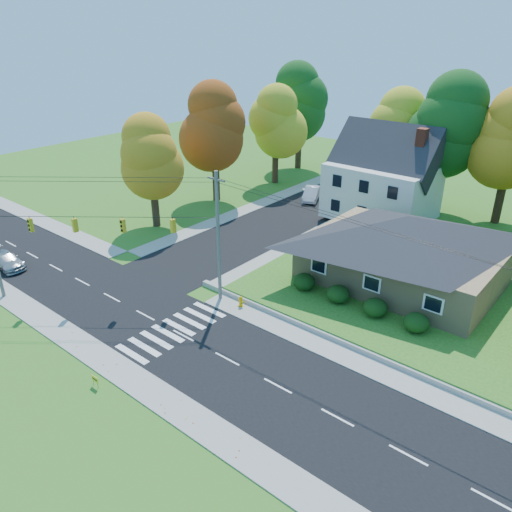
{
  "coord_description": "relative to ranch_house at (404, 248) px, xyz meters",
  "views": [
    {
      "loc": [
        21.69,
        -18.45,
        19.12
      ],
      "look_at": [
        -0.29,
        8.0,
        2.96
      ],
      "focal_mm": 35.0,
      "sensor_mm": 36.0,
      "label": 1
    }
  ],
  "objects": [
    {
      "name": "yard_sign",
      "position": [
        -8.07,
        -22.76,
        -2.75
      ],
      "size": [
        0.59,
        0.03,
        0.73
      ],
      "color": "black",
      "rests_on": "ground"
    },
    {
      "name": "sidewalk_north",
      "position": [
        -8.0,
        -11.0,
        -3.23
      ],
      "size": [
        90.0,
        2.0,
        0.08
      ],
      "primitive_type": "cube",
      "color": "#9C9A90",
      "rests_on": "ground"
    },
    {
      "name": "tree_west_2",
      "position": [
        -25.0,
        16.0,
        4.54
      ],
      "size": [
        6.72,
        6.72,
        12.51
      ],
      "color": "#3F2A19",
      "rests_on": "ground"
    },
    {
      "name": "tree_lot_1",
      "position": [
        -4.0,
        17.0,
        6.35
      ],
      "size": [
        7.84,
        7.84,
        14.6
      ],
      "color": "#3F2A19",
      "rests_on": "lawn"
    },
    {
      "name": "tree_west_3",
      "position": [
        -27.0,
        24.0,
        5.85
      ],
      "size": [
        7.84,
        7.84,
        14.6
      ],
      "color": "#3F2A19",
      "rests_on": "ground"
    },
    {
      "name": "lawn",
      "position": [
        5.0,
        5.0,
        -3.02
      ],
      "size": [
        30.0,
        30.0,
        0.5
      ],
      "primitive_type": "cube",
      "color": "#3D7923",
      "rests_on": "ground"
    },
    {
      "name": "tree_lot_0",
      "position": [
        -10.0,
        18.0,
        5.04
      ],
      "size": [
        6.72,
        6.72,
        12.51
      ],
      "color": "#3F2A19",
      "rests_on": "lawn"
    },
    {
      "name": "silver_sedan",
      "position": [
        -27.37,
        -18.6,
        -2.6
      ],
      "size": [
        4.45,
        1.84,
        1.29
      ],
      "primitive_type": "imported",
      "rotation": [
        0.0,
        0.0,
        1.56
      ],
      "color": "#A4A4A6",
      "rests_on": "road_main"
    },
    {
      "name": "hedge_row",
      "position": [
        -0.5,
        -6.2,
        -2.13
      ],
      "size": [
        10.7,
        1.7,
        1.27
      ],
      "color": "#163A10",
      "rests_on": "lawn"
    },
    {
      "name": "road_main",
      "position": [
        -8.0,
        -16.0,
        -3.26
      ],
      "size": [
        90.0,
        8.0,
        0.02
      ],
      "primitive_type": "cube",
      "color": "black",
      "rests_on": "ground"
    },
    {
      "name": "traffic_infrastructure",
      "position": [
        -8.15,
        -14.65,
        1.88
      ],
      "size": [
        38.1,
        10.66,
        10.0
      ],
      "color": "#666059",
      "rests_on": "ground"
    },
    {
      "name": "road_cross",
      "position": [
        -16.0,
        10.0,
        -3.25
      ],
      "size": [
        8.0,
        44.0,
        0.02
      ],
      "primitive_type": "cube",
      "color": "black",
      "rests_on": "ground"
    },
    {
      "name": "colonial_house",
      "position": [
        -7.96,
        12.0,
        1.32
      ],
      "size": [
        10.4,
        8.4,
        9.6
      ],
      "color": "silver",
      "rests_on": "lawn"
    },
    {
      "name": "tree_west_1",
      "position": [
        -26.0,
        6.0,
        5.2
      ],
      "size": [
        7.28,
        7.28,
        13.56
      ],
      "color": "#3F2A19",
      "rests_on": "ground"
    },
    {
      "name": "sidewalk_south",
      "position": [
        -8.0,
        -21.0,
        -3.23
      ],
      "size": [
        90.0,
        2.0,
        0.08
      ],
      "primitive_type": "cube",
      "color": "#9C9A90",
      "rests_on": "ground"
    },
    {
      "name": "ground",
      "position": [
        -8.0,
        -16.0,
        -3.27
      ],
      "size": [
        120.0,
        120.0,
        0.0
      ],
      "primitive_type": "plane",
      "color": "#3D7923"
    },
    {
      "name": "ranch_house",
      "position": [
        0.0,
        0.0,
        0.0
      ],
      "size": [
        14.6,
        10.6,
        5.4
      ],
      "color": "tan",
      "rests_on": "lawn"
    },
    {
      "name": "fire_hydrant",
      "position": [
        -7.52,
        -10.68,
        -2.85
      ],
      "size": [
        0.5,
        0.39,
        0.88
      ],
      "color": "#D89D00",
      "rests_on": "ground"
    },
    {
      "name": "tree_west_0",
      "position": [
        -25.0,
        -4.0,
        3.89
      ],
      "size": [
        6.16,
        6.16,
        11.47
      ],
      "color": "#3F2A19",
      "rests_on": "ground"
    },
    {
      "name": "white_car",
      "position": [
        -17.31,
        13.13,
        -2.49
      ],
      "size": [
        3.37,
        4.83,
        1.51
      ],
      "primitive_type": "imported",
      "rotation": [
        0.0,
        0.0,
        0.43
      ],
      "color": "silver",
      "rests_on": "road_cross"
    }
  ]
}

